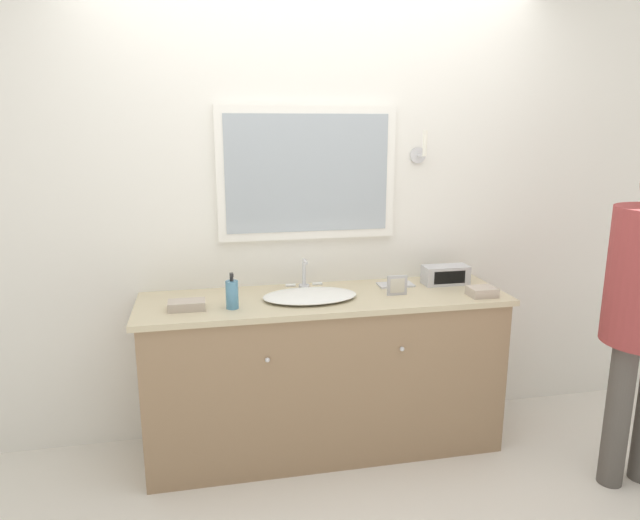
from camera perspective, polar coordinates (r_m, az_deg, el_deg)
name	(u,v)px	position (r m, az deg, el deg)	size (l,w,h in m)	color
ground_plane	(336,475)	(3.15, 1.66, -20.72)	(14.00, 14.00, 0.00)	silver
wall_back	(313,213)	(3.24, -0.69, 4.73)	(8.00, 0.18, 2.55)	white
vanity_counter	(325,373)	(3.19, 0.46, -11.21)	(1.95, 0.57, 0.88)	#937556
sink_basin	(310,295)	(2.99, -1.04, -3.52)	(0.49, 0.36, 0.18)	white
soap_bottle	(232,294)	(2.85, -8.79, -3.39)	(0.06, 0.06, 0.18)	teal
appliance_box	(446,275)	(3.33, 12.45, -1.47)	(0.26, 0.12, 0.11)	#BCBCC1
picture_frame	(397,285)	(3.07, 7.72, -2.53)	(0.11, 0.01, 0.11)	#B2B2B7
hand_towel_near_sink	(187,305)	(2.89, -13.18, -4.41)	(0.18, 0.11, 0.04)	#B7A899
hand_towel_far_corner	(482,292)	(3.15, 15.91, -3.06)	(0.14, 0.12, 0.05)	#B7A899
metal_tray	(395,285)	(3.26, 7.56, -2.46)	(0.20, 0.11, 0.01)	silver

